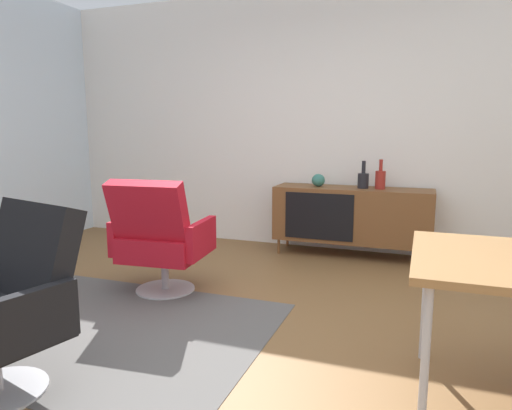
{
  "coord_description": "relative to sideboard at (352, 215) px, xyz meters",
  "views": [
    {
      "loc": [
        1.04,
        -2.45,
        1.32
      ],
      "look_at": [
        0.01,
        0.38,
        0.82
      ],
      "focal_mm": 32.28,
      "sensor_mm": 36.0,
      "label": 1
    }
  ],
  "objects": [
    {
      "name": "ground_plane",
      "position": [
        -0.36,
        -2.3,
        -0.44
      ],
      "size": [
        8.32,
        8.32,
        0.0
      ],
      "primitive_type": "plane",
      "color": "brown"
    },
    {
      "name": "vase_ceramic_small",
      "position": [
        0.27,
        0.0,
        0.38
      ],
      "size": [
        0.1,
        0.1,
        0.3
      ],
      "color": "maroon",
      "rests_on": "sideboard"
    },
    {
      "name": "sideboard",
      "position": [
        0.0,
        0.0,
        0.0
      ],
      "size": [
        1.6,
        0.45,
        0.72
      ],
      "color": "brown",
      "rests_on": "ground_plane"
    },
    {
      "name": "lounge_chair_red",
      "position": [
        -1.27,
        -1.66,
        0.03
      ],
      "size": [
        0.76,
        0.7,
        0.95
      ],
      "color": "red",
      "rests_on": "ground_plane"
    },
    {
      "name": "vase_cobalt",
      "position": [
        0.11,
        0.0,
        0.37
      ],
      "size": [
        0.11,
        0.11,
        0.28
      ],
      "color": "black",
      "rests_on": "sideboard"
    },
    {
      "name": "armchair_black_shell",
      "position": [
        -1.26,
        -3.12,
        0.03
      ],
      "size": [
        0.82,
        0.78,
        0.95
      ],
      "color": "black",
      "rests_on": "ground_plane"
    },
    {
      "name": "side_table_round",
      "position": [
        -2.06,
        -2.07,
        -0.12
      ],
      "size": [
        0.44,
        0.44,
        0.52
      ],
      "color": "white",
      "rests_on": "ground_plane"
    },
    {
      "name": "fruit_bowl",
      "position": [
        -2.06,
        -2.07,
        0.12
      ],
      "size": [
        0.2,
        0.2,
        0.11
      ],
      "color": "#262628",
      "rests_on": "side_table_round"
    },
    {
      "name": "wall_back",
      "position": [
        -0.36,
        0.3,
        0.96
      ],
      "size": [
        6.8,
        0.12,
        2.8
      ],
      "primitive_type": "cube",
      "color": "white",
      "rests_on": "ground_plane"
    },
    {
      "name": "vase_sculptural_dark",
      "position": [
        -0.36,
        0.0,
        0.35
      ],
      "size": [
        0.14,
        0.14,
        0.13
      ],
      "color": "#337266",
      "rests_on": "sideboard"
    },
    {
      "name": "area_rug",
      "position": [
        -1.28,
        -2.39,
        -0.44
      ],
      "size": [
        2.2,
        1.7,
        0.01
      ],
      "primitive_type": "cube",
      "color": "#595654",
      "rests_on": "ground_plane"
    }
  ]
}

